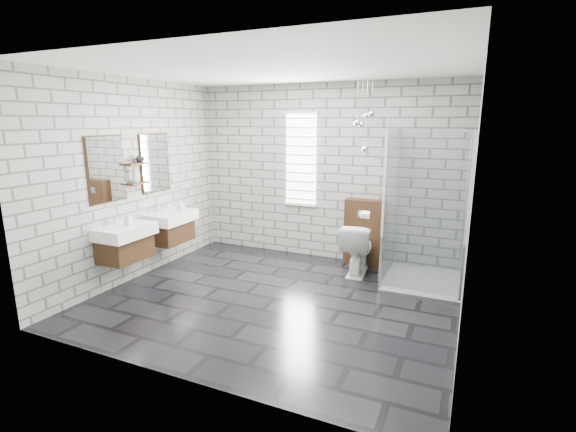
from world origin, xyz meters
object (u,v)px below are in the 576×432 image
Objects in this scene: vanity_left at (123,232)px; toilet at (357,248)px; vanity_right at (169,218)px; shower_enclosure at (417,248)px; cistern_panel at (365,233)px.

toilet is (2.59, 1.79, -0.39)m from vanity_left.
vanity_right is 0.77× the size of shower_enclosure.
vanity_left is 3.17m from toilet.
toilet is at bearing -90.00° from cistern_panel.
shower_enclosure is 0.84m from toilet.
toilet is (2.59, 0.91, -0.39)m from vanity_right.
vanity_left is 0.88m from vanity_right.
vanity_right is 2.77m from toilet.
vanity_right is at bearing 14.56° from toilet.
vanity_right reaches higher than toilet.
vanity_right is 1.57× the size of cistern_panel.
shower_enclosure reaches higher than toilet.
vanity_right is at bearing -153.16° from cistern_panel.
vanity_right is at bearing -166.92° from shower_enclosure.
vanity_left reaches higher than toilet.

